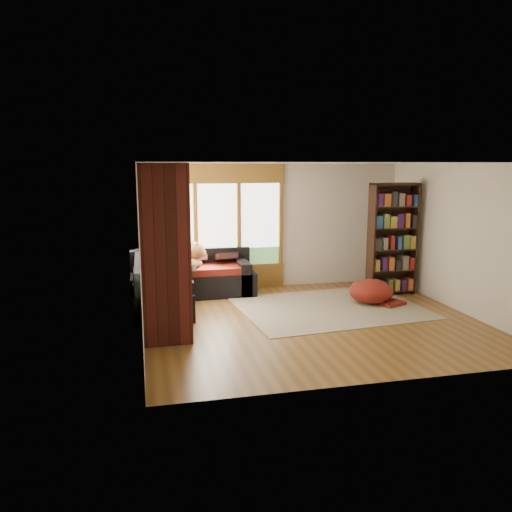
{
  "coord_description": "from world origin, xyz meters",
  "views": [
    {
      "loc": [
        -2.71,
        -7.63,
        2.57
      ],
      "look_at": [
        -0.73,
        1.01,
        0.95
      ],
      "focal_mm": 35.0,
      "sensor_mm": 36.0,
      "label": 1
    }
  ],
  "objects": [
    {
      "name": "ceiling",
      "position": [
        0.0,
        0.0,
        2.6
      ],
      "size": [
        5.5,
        5.5,
        0.0
      ],
      "primitive_type": "plane",
      "color": "white"
    },
    {
      "name": "windows_left",
      "position": [
        -2.72,
        1.2,
        1.35
      ],
      "size": [
        0.1,
        2.62,
        1.9
      ],
      "color": "olive",
      "rests_on": "wall_left"
    },
    {
      "name": "dog_brindle",
      "position": [
        -2.08,
        1.32,
        0.75
      ],
      "size": [
        0.75,
        0.88,
        0.43
      ],
      "rotation": [
        0.0,
        0.0,
        2.02
      ],
      "color": "black",
      "rests_on": "sectional_sofa"
    },
    {
      "name": "wall_right",
      "position": [
        2.75,
        0.0,
        1.3
      ],
      "size": [
        0.04,
        5.0,
        2.6
      ],
      "primitive_type": "cube",
      "color": "silver",
      "rests_on": "ground"
    },
    {
      "name": "area_rug",
      "position": [
        0.57,
        0.63,
        0.01
      ],
      "size": [
        3.44,
        2.76,
        0.01
      ],
      "primitive_type": "cube",
      "rotation": [
        0.0,
        0.0,
        0.09
      ],
      "color": "beige",
      "rests_on": "ground"
    },
    {
      "name": "brick_chimney",
      "position": [
        -2.4,
        -0.35,
        1.3
      ],
      "size": [
        0.7,
        0.7,
        2.6
      ],
      "primitive_type": "cube",
      "color": "#471914",
      "rests_on": "ground"
    },
    {
      "name": "floor",
      "position": [
        0.0,
        0.0,
        0.0
      ],
      "size": [
        5.5,
        5.5,
        0.0
      ],
      "primitive_type": "plane",
      "color": "brown",
      "rests_on": "ground"
    },
    {
      "name": "roller_blind",
      "position": [
        -2.69,
        2.03,
        1.75
      ],
      "size": [
        0.03,
        0.72,
        0.9
      ],
      "primitive_type": "cube",
      "color": "olive",
      "rests_on": "wall_left"
    },
    {
      "name": "wall_left",
      "position": [
        -2.75,
        0.0,
        1.3
      ],
      "size": [
        0.04,
        5.0,
        2.6
      ],
      "primitive_type": "cube",
      "color": "silver",
      "rests_on": "ground"
    },
    {
      "name": "windows_back",
      "position": [
        -1.2,
        2.47,
        1.35
      ],
      "size": [
        2.82,
        0.1,
        1.9
      ],
      "color": "olive",
      "rests_on": "wall_back"
    },
    {
      "name": "wall_back",
      "position": [
        0.0,
        2.5,
        1.3
      ],
      "size": [
        5.5,
        0.04,
        2.6
      ],
      "primitive_type": "cube",
      "color": "silver",
      "rests_on": "ground"
    },
    {
      "name": "sectional_sofa",
      "position": [
        -1.95,
        1.7,
        0.3
      ],
      "size": [
        2.2,
        2.2,
        0.8
      ],
      "rotation": [
        0.0,
        0.0,
        0.04
      ],
      "color": "black",
      "rests_on": "ground"
    },
    {
      "name": "wall_front",
      "position": [
        0.0,
        -2.5,
        1.3
      ],
      "size": [
        5.5,
        0.04,
        2.6
      ],
      "primitive_type": "cube",
      "color": "silver",
      "rests_on": "ground"
    },
    {
      "name": "dog_tan",
      "position": [
        -1.96,
        1.58,
        0.78
      ],
      "size": [
        0.97,
        0.78,
        0.48
      ],
      "rotation": [
        0.0,
        0.0,
        0.35
      ],
      "color": "brown",
      "rests_on": "sectional_sofa"
    },
    {
      "name": "bookshelf",
      "position": [
        2.14,
        1.33,
        1.12
      ],
      "size": [
        0.96,
        0.32,
        2.23
      ],
      "color": "black",
      "rests_on": "ground"
    },
    {
      "name": "throw_pillows",
      "position": [
        -1.92,
        1.85,
        0.75
      ],
      "size": [
        1.98,
        1.68,
        0.45
      ],
      "color": "#32201D",
      "rests_on": "sectional_sofa"
    },
    {
      "name": "pouf",
      "position": [
        1.45,
        0.79,
        0.23
      ],
      "size": [
        0.96,
        0.96,
        0.44
      ],
      "primitive_type": "ellipsoid",
      "rotation": [
        0.0,
        0.0,
        -0.2
      ],
      "color": "maroon",
      "rests_on": "area_rug"
    }
  ]
}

